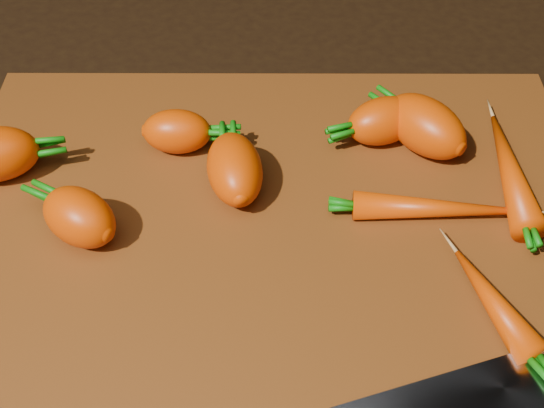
{
  "coord_description": "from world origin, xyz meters",
  "views": [
    {
      "loc": [
        0.0,
        -0.39,
        0.43
      ],
      "look_at": [
        0.0,
        0.01,
        0.03
      ],
      "focal_mm": 50.0,
      "sensor_mm": 36.0,
      "label": 1
    }
  ],
  "objects": [
    {
      "name": "carrot_7",
      "position": [
        0.13,
        0.01,
        0.02
      ],
      "size": [
        0.13,
        0.03,
        0.02
      ],
      "primitive_type": "ellipsoid",
      "rotation": [
        0.0,
        0.0,
        -0.05
      ],
      "color": "#D23E03",
      "rests_on": "cutting_board"
    },
    {
      "name": "carrot_1",
      "position": [
        -0.14,
        -0.01,
        0.03
      ],
      "size": [
        0.07,
        0.07,
        0.04
      ],
      "primitive_type": "ellipsoid",
      "rotation": [
        0.0,
        0.0,
        2.5
      ],
      "color": "#D23E03",
      "rests_on": "cutting_board"
    },
    {
      "name": "carrot_4",
      "position": [
        -0.08,
        0.09,
        0.03
      ],
      "size": [
        0.06,
        0.04,
        0.04
      ],
      "primitive_type": "ellipsoid",
      "rotation": [
        0.0,
        0.0,
        -0.04
      ],
      "color": "#D23E03",
      "rests_on": "cutting_board"
    },
    {
      "name": "carrot_5",
      "position": [
        0.13,
        0.1,
        0.03
      ],
      "size": [
        0.09,
        0.09,
        0.05
      ],
      "primitive_type": "ellipsoid",
      "rotation": [
        0.0,
        0.0,
        2.28
      ],
      "color": "#D23E03",
      "rests_on": "cutting_board"
    },
    {
      "name": "carrot_2",
      "position": [
        -0.03,
        0.04,
        0.03
      ],
      "size": [
        0.06,
        0.08,
        0.04
      ],
      "primitive_type": "ellipsoid",
      "rotation": [
        0.0,
        0.0,
        1.75
      ],
      "color": "#D23E03",
      "rests_on": "cutting_board"
    },
    {
      "name": "carrot_3",
      "position": [
        0.09,
        0.11,
        0.03
      ],
      "size": [
        0.07,
        0.06,
        0.04
      ],
      "primitive_type": "ellipsoid",
      "rotation": [
        0.0,
        0.0,
        3.52
      ],
      "color": "#D23E03",
      "rests_on": "cutting_board"
    },
    {
      "name": "carrot_8",
      "position": [
        0.15,
        -0.08,
        0.02
      ],
      "size": [
        0.06,
        0.1,
        0.02
      ],
      "primitive_type": "ellipsoid",
      "rotation": [
        0.0,
        0.0,
        1.94
      ],
      "color": "#D23E03",
      "rests_on": "cutting_board"
    },
    {
      "name": "cutting_board",
      "position": [
        0.0,
        0.0,
        0.01
      ],
      "size": [
        0.5,
        0.4,
        0.01
      ],
      "primitive_type": "cube",
      "color": "brown",
      "rests_on": "ground"
    },
    {
      "name": "carrot_6",
      "position": [
        0.19,
        0.05,
        0.03
      ],
      "size": [
        0.03,
        0.13,
        0.03
      ],
      "primitive_type": "ellipsoid",
      "rotation": [
        0.0,
        0.0,
        1.57
      ],
      "color": "#D23E03",
      "rests_on": "cutting_board"
    },
    {
      "name": "ground",
      "position": [
        0.0,
        0.0,
        -0.01
      ],
      "size": [
        2.0,
        2.0,
        0.01
      ],
      "primitive_type": "cube",
      "color": "black"
    }
  ]
}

